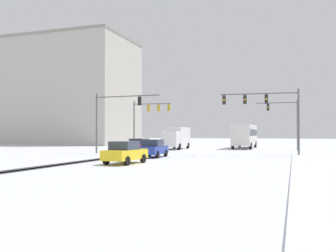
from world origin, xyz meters
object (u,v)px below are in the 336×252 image
at_px(traffic_signal_far_right, 286,116).
at_px(box_truck_delivery, 177,137).
at_px(traffic_signal_far_left, 149,114).
at_px(office_building_far_left_block, 67,92).
at_px(car_red_lead, 140,146).
at_px(traffic_signal_near_right, 266,106).
at_px(traffic_signal_near_left, 114,112).
at_px(bus_oncoming, 245,135).
at_px(car_yellow_cab_third, 125,152).
at_px(car_blue_second, 153,148).

bearing_deg(traffic_signal_far_right, box_truck_delivery, -175.83).
distance_m(traffic_signal_far_right, box_truck_delivery, 14.63).
relative_size(traffic_signal_far_left, office_building_far_left_block, 0.25).
bearing_deg(box_truck_delivery, traffic_signal_far_left, -139.33).
bearing_deg(car_red_lead, traffic_signal_far_left, 106.02).
distance_m(traffic_signal_far_right, car_red_lead, 19.88).
xyz_separation_m(traffic_signal_near_right, traffic_signal_near_left, (-15.67, -1.85, -0.32)).
relative_size(traffic_signal_far_left, bus_oncoming, 0.59).
bearing_deg(car_yellow_cab_third, traffic_signal_near_right, 56.24).
height_order(traffic_signal_near_right, car_red_lead, traffic_signal_near_right).
relative_size(traffic_signal_near_right, bus_oncoming, 0.69).
bearing_deg(traffic_signal_far_right, car_red_lead, -139.36).
relative_size(traffic_signal_far_right, car_red_lead, 1.56).
distance_m(car_yellow_cab_third, box_truck_delivery, 24.69).
bearing_deg(traffic_signal_near_right, traffic_signal_far_right, 82.30).
xyz_separation_m(car_red_lead, car_blue_second, (3.64, -5.39, 0.00)).
distance_m(traffic_signal_near_right, car_red_lead, 13.81).
xyz_separation_m(box_truck_delivery, office_building_far_left_block, (-27.98, 15.18, 8.77)).
bearing_deg(box_truck_delivery, bus_oncoming, 35.32).
bearing_deg(traffic_signal_near_right, box_truck_delivery, 138.87).
relative_size(traffic_signal_near_right, car_blue_second, 1.81).
distance_m(traffic_signal_far_left, car_yellow_cab_third, 23.13).
distance_m(traffic_signal_near_left, car_yellow_cab_third, 13.81).
bearing_deg(traffic_signal_near_left, traffic_signal_near_right, 6.72).
xyz_separation_m(traffic_signal_far_right, office_building_far_left_block, (-42.32, 14.13, 6.02)).
relative_size(traffic_signal_near_left, box_truck_delivery, 1.01).
distance_m(traffic_signal_near_right, traffic_signal_near_left, 15.78).
relative_size(traffic_signal_near_right, box_truck_delivery, 1.01).
relative_size(car_red_lead, car_yellow_cab_third, 1.00).
distance_m(traffic_signal_near_right, box_truck_delivery, 17.16).
distance_m(traffic_signal_near_left, traffic_signal_far_right, 22.25).
bearing_deg(car_yellow_cab_third, car_blue_second, 95.29).
relative_size(traffic_signal_near_left, car_blue_second, 1.81).
relative_size(car_yellow_cab_third, box_truck_delivery, 0.56).
distance_m(bus_oncoming, box_truck_delivery, 10.45).
distance_m(car_yellow_cab_third, bus_oncoming, 30.80).
xyz_separation_m(car_blue_second, car_yellow_cab_third, (0.67, -7.29, 0.00)).
bearing_deg(car_blue_second, traffic_signal_far_right, 58.29).
height_order(traffic_signal_far_right, car_yellow_cab_third, traffic_signal_far_right).
relative_size(traffic_signal_far_right, car_yellow_cab_third, 1.55).
relative_size(traffic_signal_near_left, bus_oncoming, 0.69).
bearing_deg(traffic_signal_near_right, traffic_signal_far_left, 151.91).
xyz_separation_m(traffic_signal_far_left, car_red_lead, (2.59, -9.03, -3.95)).
bearing_deg(car_yellow_cab_third, traffic_signal_far_left, 107.65).
bearing_deg(traffic_signal_far_right, office_building_far_left_block, 161.54).
xyz_separation_m(car_red_lead, office_building_far_left_block, (-27.48, 26.87, 9.58)).
xyz_separation_m(traffic_signal_near_right, car_red_lead, (-13.20, -0.60, -4.02)).
bearing_deg(traffic_signal_near_left, car_yellow_cab_third, -59.34).
height_order(traffic_signal_far_right, car_blue_second, traffic_signal_far_right).
relative_size(traffic_signal_far_left, car_yellow_cab_third, 1.55).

